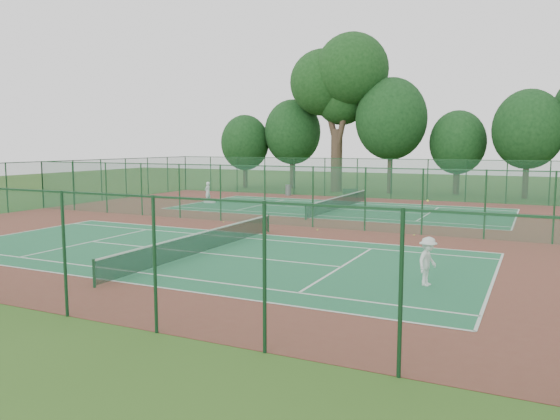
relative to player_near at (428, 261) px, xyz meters
The scene contains 20 objects.
ground 14.39m from the player_near, 133.68° to the left, with size 120.00×120.00×0.00m, color #2C4F18.
red_pad 14.39m from the player_near, 133.68° to the left, with size 40.00×36.00×0.01m, color maroon.
court_near 10.05m from the player_near, behind, with size 23.77×10.97×0.01m, color #206741.
court_far 21.80m from the player_near, 117.10° to the left, with size 23.77×10.97×0.01m, color #1D5E38.
fence_north 30.09m from the player_near, 109.26° to the left, with size 40.00×0.09×3.50m.
fence_south 12.54m from the player_near, 142.52° to the right, with size 40.00×0.09×3.50m.
fence_west 31.69m from the player_near, 160.85° to the left, with size 0.09×36.00×3.50m.
fence_divider 14.40m from the player_near, 133.68° to the left, with size 40.00×0.09×3.50m.
tennis_net_near 10.02m from the player_near, behind, with size 0.10×12.90×0.97m.
tennis_net_far 21.79m from the player_near, 117.10° to the left, with size 0.10×12.90×0.97m.
player_near is the anchor object (origin of this frame).
player_far 28.76m from the player_near, 137.82° to the left, with size 0.60×0.39×1.65m, color white.
trash_bin 32.74m from the player_near, 122.92° to the left, with size 0.55×0.55×0.99m, color slate.
bench 30.08m from the player_near, 113.18° to the left, with size 1.39×0.78×0.82m.
kit_bag 27.93m from the player_near, 137.93° to the left, with size 0.88×0.33×0.33m, color silver.
stray_ball_a 12.18m from the player_near, 129.32° to the left, with size 0.08×0.08×0.08m, color #C1E535.
stray_ball_b 10.32m from the player_near, 104.20° to the left, with size 0.07×0.07×0.07m, color #DAF037.
stray_ball_c 17.20m from the player_near, 144.84° to the left, with size 0.06×0.06×0.06m, color #C3E936.
big_tree 38.47m from the player_near, 114.17° to the left, with size 10.06×7.36×15.45m.
evergreen_row 35.91m from the player_near, 105.22° to the left, with size 39.00×5.00×12.00m, color black, non-canonical shape.
Camera 1 is at (13.18, -28.67, 4.74)m, focal length 35.00 mm.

